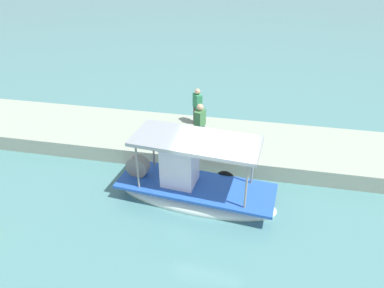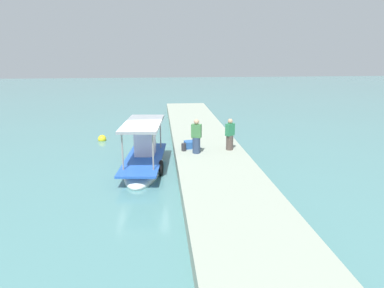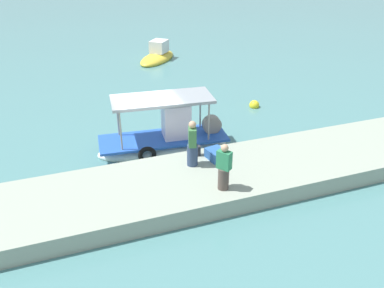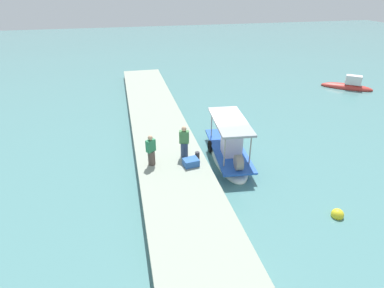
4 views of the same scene
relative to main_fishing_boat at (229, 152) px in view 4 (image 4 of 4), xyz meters
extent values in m
plane|color=slate|center=(-0.77, 0.11, -0.46)|extent=(120.00, 120.00, 0.00)
cube|color=#98A291|center=(-0.77, -3.38, -0.13)|extent=(36.00, 3.65, 0.65)
ellipsoid|color=white|center=(-0.11, 0.02, -0.38)|extent=(5.74, 2.31, 0.85)
cube|color=blue|center=(-0.11, 0.02, 0.09)|extent=(5.51, 2.29, 0.10)
cube|color=silver|center=(0.45, -0.04, 0.83)|extent=(1.19, 1.08, 1.58)
cylinder|color=gray|center=(1.74, 0.51, 0.92)|extent=(0.07, 0.07, 1.76)
cylinder|color=gray|center=(1.60, -0.83, 0.92)|extent=(0.07, 0.07, 1.76)
cylinder|color=gray|center=(-1.82, 0.86, 0.92)|extent=(0.07, 0.07, 1.76)
cylinder|color=gray|center=(-1.95, -0.47, 0.92)|extent=(0.07, 0.07, 1.76)
cube|color=#90979D|center=(-0.11, 0.02, 1.86)|extent=(4.23, 2.14, 0.12)
torus|color=black|center=(-1.03, -0.81, -0.11)|extent=(0.75, 0.25, 0.74)
cylinder|color=gray|center=(2.01, -0.19, 0.49)|extent=(0.83, 0.43, 0.80)
cylinder|color=#52453E|center=(0.68, -4.44, 0.58)|extent=(0.51, 0.51, 0.77)
cube|color=#2E8355|center=(0.68, -4.44, 1.29)|extent=(0.48, 0.53, 0.64)
sphere|color=tan|center=(0.68, -4.44, 1.73)|extent=(0.25, 0.25, 0.25)
cylinder|color=navy|center=(0.24, -2.63, 0.61)|extent=(0.49, 0.49, 0.82)
cube|color=#427D46|center=(0.24, -2.63, 1.36)|extent=(0.41, 0.56, 0.68)
sphere|color=tan|center=(0.24, -2.63, 1.83)|extent=(0.27, 0.27, 0.27)
cylinder|color=#2D2D33|center=(0.68, -2.01, 0.40)|extent=(0.24, 0.24, 0.40)
cube|color=#2C5EAA|center=(1.24, -2.50, 0.38)|extent=(0.72, 0.85, 0.36)
sphere|color=yellow|center=(5.78, 2.99, -0.35)|extent=(0.53, 0.53, 0.53)
ellipsoid|color=#C2362F|center=(-10.02, 15.37, -0.35)|extent=(3.80, 4.36, 0.72)
cube|color=silver|center=(-9.74, 15.73, 0.42)|extent=(1.43, 1.54, 0.82)
camera|label=1|loc=(-1.90, 9.47, 7.36)|focal=32.83mm
camera|label=2|loc=(-16.44, -0.79, 5.28)|focal=32.02mm
camera|label=3|loc=(-4.20, -14.88, 7.86)|focal=38.17mm
camera|label=4|loc=(14.44, -5.51, 8.59)|focal=28.79mm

